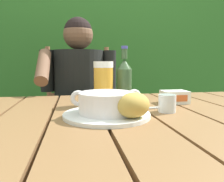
{
  "coord_description": "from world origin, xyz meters",
  "views": [
    {
      "loc": [
        -0.17,
        -0.73,
        0.92
      ],
      "look_at": [
        -0.03,
        0.07,
        0.81
      ],
      "focal_mm": 35.67,
      "sensor_mm": 36.0,
      "label": 1
    }
  ],
  "objects": [
    {
      "name": "butter_tub",
      "position": [
        0.25,
        0.16,
        0.77
      ],
      "size": [
        0.11,
        0.08,
        0.05
      ],
      "color": "white",
      "rests_on": "dining_table"
    },
    {
      "name": "table_knife",
      "position": [
        0.06,
        0.06,
        0.75
      ],
      "size": [
        0.16,
        0.04,
        0.01
      ],
      "color": "silver",
      "rests_on": "dining_table"
    },
    {
      "name": "beer_glass",
      "position": [
        -0.05,
        0.18,
        0.83
      ],
      "size": [
        0.08,
        0.08,
        0.18
      ],
      "color": "gold",
      "rests_on": "dining_table"
    },
    {
      "name": "chair_near_diner",
      "position": [
        -0.14,
        0.91,
        0.49
      ],
      "size": [
        0.49,
        0.48,
        1.04
      ],
      "color": "brown",
      "rests_on": "ground_plane"
    },
    {
      "name": "person_eating",
      "position": [
        -0.14,
        0.7,
        0.71
      ],
      "size": [
        0.48,
        0.47,
        1.2
      ],
      "color": "black",
      "rests_on": "ground_plane"
    },
    {
      "name": "dining_table",
      "position": [
        0.0,
        0.0,
        0.66
      ],
      "size": [
        1.48,
        0.93,
        0.74
      ],
      "color": "brown",
      "rests_on": "ground_plane"
    },
    {
      "name": "hedge_backdrop",
      "position": [
        -0.2,
        1.75,
        1.25
      ],
      "size": [
        4.28,
        0.83,
        3.05
      ],
      "color": "#2B6023",
      "rests_on": "ground_plane"
    },
    {
      "name": "beer_bottle",
      "position": [
        0.04,
        0.21,
        0.84
      ],
      "size": [
        0.07,
        0.07,
        0.24
      ],
      "color": "#36502E",
      "rests_on": "dining_table"
    },
    {
      "name": "bread_roll",
      "position": [
        -0.0,
        -0.11,
        0.79
      ],
      "size": [
        0.13,
        0.12,
        0.08
      ],
      "color": "gold",
      "rests_on": "serving_plate"
    },
    {
      "name": "water_glass_small",
      "position": [
        0.15,
        0.0,
        0.77
      ],
      "size": [
        0.06,
        0.06,
        0.06
      ],
      "color": "silver",
      "rests_on": "dining_table"
    },
    {
      "name": "soup_bowl",
      "position": [
        -0.07,
        -0.03,
        0.79
      ],
      "size": [
        0.23,
        0.18,
        0.08
      ],
      "color": "white",
      "rests_on": "serving_plate"
    },
    {
      "name": "serving_plate",
      "position": [
        -0.07,
        -0.03,
        0.75
      ],
      "size": [
        0.28,
        0.28,
        0.01
      ],
      "color": "white",
      "rests_on": "dining_table"
    }
  ]
}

